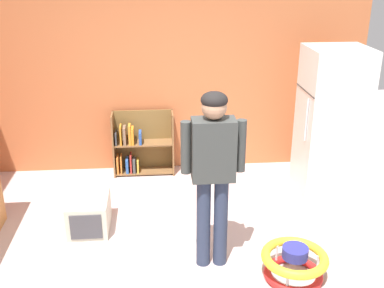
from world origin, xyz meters
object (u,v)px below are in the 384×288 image
refrigerator (331,122)px  baby_walker (294,263)px  pet_carrier (89,214)px  bookshelf (139,146)px  standing_person (213,164)px

refrigerator → baby_walker: size_ratio=2.95×
pet_carrier → bookshelf: bearing=69.8°
refrigerator → baby_walker: bearing=-117.5°
refrigerator → standing_person: bearing=-138.3°
bookshelf → baby_walker: size_ratio=1.41×
refrigerator → bookshelf: size_ratio=2.09×
baby_walker → pet_carrier: size_ratio=1.09×
bookshelf → baby_walker: bearing=-59.2°
bookshelf → refrigerator: bearing=-16.3°
refrigerator → pet_carrier: (-2.84, -0.72, -0.71)m
refrigerator → pet_carrier: refrigerator is taller
refrigerator → bookshelf: bearing=163.7°
refrigerator → baby_walker: 2.07m
standing_person → refrigerator: bearing=41.7°
refrigerator → baby_walker: refrigerator is taller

